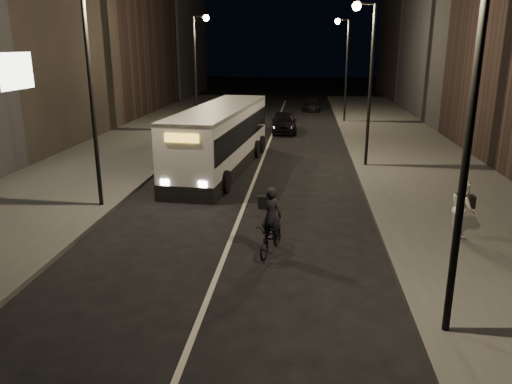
% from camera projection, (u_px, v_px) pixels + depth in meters
% --- Properties ---
extents(ground, '(180.00, 180.00, 0.00)m').
position_uv_depth(ground, '(225.00, 254.00, 15.49)').
color(ground, black).
rests_on(ground, ground).
extents(sidewalk_right, '(7.00, 70.00, 0.16)m').
position_uv_depth(sidewalk_right, '(414.00, 159.00, 28.03)').
color(sidewalk_right, '#3C3C39').
rests_on(sidewalk_right, ground).
extents(sidewalk_left, '(7.00, 70.00, 0.16)m').
position_uv_depth(sidewalk_left, '(121.00, 153.00, 29.63)').
color(sidewalk_left, '#3C3C39').
rests_on(sidewalk_left, ground).
extents(streetlight_right_near, '(1.20, 0.44, 8.12)m').
position_uv_depth(streetlight_right_near, '(460.00, 92.00, 9.65)').
color(streetlight_right_near, black).
rests_on(streetlight_right_near, sidewalk_right).
extents(streetlight_right_mid, '(1.20, 0.44, 8.12)m').
position_uv_depth(streetlight_right_mid, '(366.00, 63.00, 24.92)').
color(streetlight_right_mid, black).
rests_on(streetlight_right_mid, sidewalk_right).
extents(streetlight_right_far, '(1.20, 0.44, 8.12)m').
position_uv_depth(streetlight_right_far, '(344.00, 56.00, 40.19)').
color(streetlight_right_far, black).
rests_on(streetlight_right_far, sidewalk_right).
extents(streetlight_left_near, '(1.20, 0.44, 8.12)m').
position_uv_depth(streetlight_left_near, '(96.00, 70.00, 18.29)').
color(streetlight_left_near, black).
rests_on(streetlight_left_near, sidewalk_left).
extents(streetlight_left_far, '(1.20, 0.44, 8.12)m').
position_uv_depth(streetlight_left_far, '(198.00, 58.00, 35.47)').
color(streetlight_left_far, black).
rests_on(streetlight_left_far, sidewalk_left).
extents(city_bus, '(3.67, 12.24, 3.25)m').
position_uv_depth(city_bus, '(221.00, 136.00, 25.64)').
color(city_bus, silver).
rests_on(city_bus, ground).
extents(cyclist_on_bicycle, '(1.10, 2.01, 2.19)m').
position_uv_depth(cyclist_on_bicycle, '(271.00, 231.00, 15.35)').
color(cyclist_on_bicycle, black).
rests_on(cyclist_on_bicycle, ground).
extents(pedestrian_woman, '(0.71, 0.92, 1.88)m').
position_uv_depth(pedestrian_woman, '(463.00, 208.00, 16.37)').
color(pedestrian_woman, silver).
rests_on(pedestrian_woman, sidewalk_right).
extents(car_near, '(2.04, 4.55, 1.52)m').
position_uv_depth(car_near, '(284.00, 122.00, 37.03)').
color(car_near, black).
rests_on(car_near, ground).
extents(car_mid, '(1.57, 4.21, 1.37)m').
position_uv_depth(car_mid, '(239.00, 109.00, 44.76)').
color(car_mid, '#39393C').
rests_on(car_mid, ground).
extents(car_far, '(1.91, 4.29, 1.22)m').
position_uv_depth(car_far, '(312.00, 104.00, 49.56)').
color(car_far, black).
rests_on(car_far, ground).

